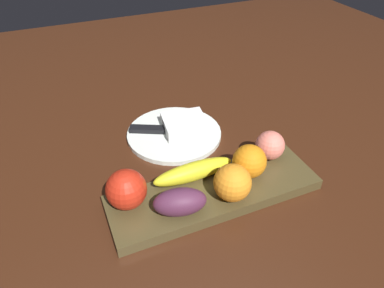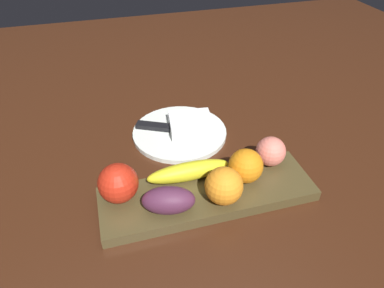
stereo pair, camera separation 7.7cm
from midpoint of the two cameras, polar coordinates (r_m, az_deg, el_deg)
name	(u,v)px [view 1 (the left image)]	position (r m, az deg, el deg)	size (l,w,h in m)	color
ground_plane	(211,197)	(0.72, 0.08, -8.75)	(2.40, 2.40, 0.00)	#3C1E0F
fruit_tray	(214,192)	(0.72, 0.51, -7.86)	(0.43, 0.14, 0.02)	#4B3F22
apple	(126,189)	(0.67, -13.88, -7.29)	(0.08, 0.08, 0.08)	red
banana	(193,171)	(0.72, -2.85, -4.59)	(0.17, 0.04, 0.04)	yellow
orange_near_apple	(232,183)	(0.67, 3.29, -6.42)	(0.07, 0.07, 0.07)	orange
orange_near_banana	(249,161)	(0.72, 6.28, -2.93)	(0.07, 0.07, 0.07)	orange
peach	(270,145)	(0.77, 9.77, -0.32)	(0.06, 0.06, 0.06)	#EB7A69
grape_bunch	(180,202)	(0.65, -5.42, -9.47)	(0.10, 0.05, 0.05)	#512640
dinner_plate	(174,134)	(0.89, -5.39, 1.60)	(0.24, 0.24, 0.01)	white
folded_napkin	(185,124)	(0.88, -3.66, 3.10)	(0.11, 0.10, 0.03)	white
knife	(154,130)	(0.89, -8.67, 2.20)	(0.17, 0.10, 0.01)	silver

